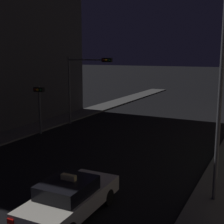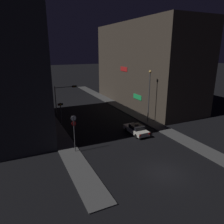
{
  "view_description": "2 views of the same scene",
  "coord_description": "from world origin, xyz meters",
  "px_view_note": "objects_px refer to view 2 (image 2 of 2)",
  "views": [
    {
      "loc": [
        8.83,
        0.92,
        5.8
      ],
      "look_at": [
        0.29,
        18.03,
        2.31
      ],
      "focal_mm": 51.09,
      "sensor_mm": 36.0,
      "label": 1
    },
    {
      "loc": [
        -12.64,
        -14.31,
        11.92
      ],
      "look_at": [
        1.29,
        14.9,
        2.14
      ],
      "focal_mm": 33.78,
      "sensor_mm": 36.0,
      "label": 2
    }
  ],
  "objects_px": {
    "taxi": "(136,129)",
    "street_lamp_near_block": "(149,91)",
    "sign_pole_left": "(74,130)",
    "traffic_light_left_kerb": "(61,109)",
    "traffic_light_overhead": "(64,95)"
  },
  "relations": [
    {
      "from": "taxi",
      "to": "sign_pole_left",
      "type": "relative_size",
      "value": 1.0
    },
    {
      "from": "taxi",
      "to": "traffic_light_overhead",
      "type": "xyz_separation_m",
      "value": [
        -7.31,
        13.0,
        3.28
      ]
    },
    {
      "from": "traffic_light_overhead",
      "to": "traffic_light_left_kerb",
      "type": "distance_m",
      "value": 4.38
    },
    {
      "from": "traffic_light_left_kerb",
      "to": "sign_pole_left",
      "type": "bearing_deg",
      "value": -94.13
    },
    {
      "from": "taxi",
      "to": "street_lamp_near_block",
      "type": "distance_m",
      "value": 7.31
    },
    {
      "from": "sign_pole_left",
      "to": "street_lamp_near_block",
      "type": "distance_m",
      "value": 15.13
    },
    {
      "from": "traffic_light_left_kerb",
      "to": "street_lamp_near_block",
      "type": "bearing_deg",
      "value": -23.05
    },
    {
      "from": "taxi",
      "to": "traffic_light_left_kerb",
      "type": "height_order",
      "value": "traffic_light_left_kerb"
    },
    {
      "from": "traffic_light_overhead",
      "to": "sign_pole_left",
      "type": "bearing_deg",
      "value": -98.67
    },
    {
      "from": "traffic_light_overhead",
      "to": "sign_pole_left",
      "type": "height_order",
      "value": "traffic_light_overhead"
    },
    {
      "from": "taxi",
      "to": "traffic_light_overhead",
      "type": "bearing_deg",
      "value": 119.33
    },
    {
      "from": "traffic_light_left_kerb",
      "to": "street_lamp_near_block",
      "type": "xyz_separation_m",
      "value": [
        13.21,
        -5.62,
        2.8
      ]
    },
    {
      "from": "traffic_light_overhead",
      "to": "traffic_light_left_kerb",
      "type": "relative_size",
      "value": 1.58
    },
    {
      "from": "traffic_light_left_kerb",
      "to": "sign_pole_left",
      "type": "relative_size",
      "value": 0.79
    },
    {
      "from": "traffic_light_left_kerb",
      "to": "taxi",
      "type": "bearing_deg",
      "value": -46.21
    }
  ]
}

